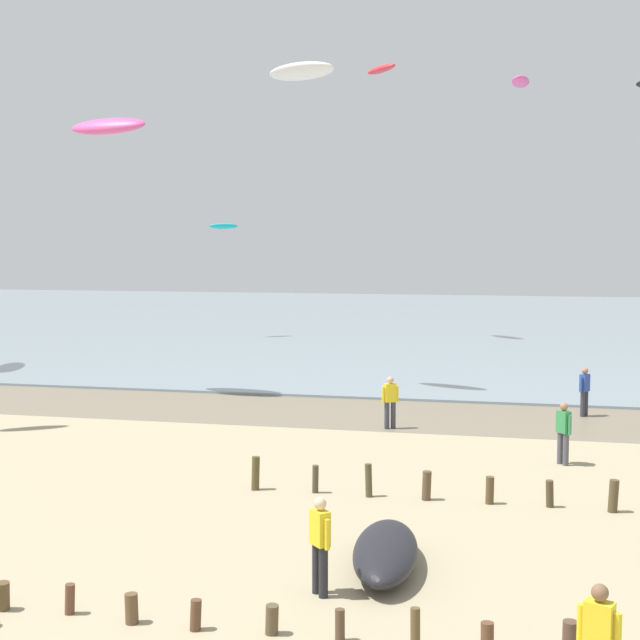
{
  "coord_description": "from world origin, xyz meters",
  "views": [
    {
      "loc": [
        7.85,
        -7.92,
        5.99
      ],
      "look_at": [
        3.53,
        11.5,
        4.28
      ],
      "focal_mm": 49.9,
      "sensor_mm": 36.0,
      "label": 1
    }
  ],
  "objects_px": {
    "person_trailing_behind": "(320,543)",
    "person_left_flank": "(390,401)",
    "kite_aloft_11": "(301,71)",
    "kite_aloft_7": "(108,126)",
    "person_by_waterline": "(563,431)",
    "person_right_flank": "(585,390)",
    "grounded_kite": "(386,552)",
    "kite_aloft_5": "(381,69)",
    "kite_aloft_6": "(223,226)",
    "kite_aloft_8": "(521,82)"
  },
  "relations": [
    {
      "from": "kite_aloft_5",
      "to": "kite_aloft_11",
      "type": "bearing_deg",
      "value": -42.02
    },
    {
      "from": "kite_aloft_5",
      "to": "grounded_kite",
      "type": "bearing_deg",
      "value": -32.64
    },
    {
      "from": "person_trailing_behind",
      "to": "person_left_flank",
      "type": "bearing_deg",
      "value": 93.15
    },
    {
      "from": "kite_aloft_6",
      "to": "kite_aloft_11",
      "type": "relative_size",
      "value": 0.61
    },
    {
      "from": "kite_aloft_11",
      "to": "kite_aloft_6",
      "type": "bearing_deg",
      "value": 139.26
    },
    {
      "from": "grounded_kite",
      "to": "kite_aloft_5",
      "type": "bearing_deg",
      "value": -176.23
    },
    {
      "from": "person_right_flank",
      "to": "kite_aloft_5",
      "type": "distance_m",
      "value": 29.84
    },
    {
      "from": "person_trailing_behind",
      "to": "kite_aloft_6",
      "type": "relative_size",
      "value": 0.91
    },
    {
      "from": "person_left_flank",
      "to": "person_trailing_behind",
      "type": "xyz_separation_m",
      "value": [
        0.77,
        -13.9,
        0.0
      ]
    },
    {
      "from": "kite_aloft_6",
      "to": "kite_aloft_11",
      "type": "bearing_deg",
      "value": 80.15
    },
    {
      "from": "person_right_flank",
      "to": "kite_aloft_5",
      "type": "relative_size",
      "value": 0.61
    },
    {
      "from": "person_right_flank",
      "to": "kite_aloft_6",
      "type": "distance_m",
      "value": 30.49
    },
    {
      "from": "person_trailing_behind",
      "to": "grounded_kite",
      "type": "relative_size",
      "value": 0.52
    },
    {
      "from": "person_by_waterline",
      "to": "person_trailing_behind",
      "type": "xyz_separation_m",
      "value": [
        -4.49,
        -10.24,
        0.0
      ]
    },
    {
      "from": "person_by_waterline",
      "to": "person_left_flank",
      "type": "height_order",
      "value": "same"
    },
    {
      "from": "kite_aloft_5",
      "to": "kite_aloft_7",
      "type": "height_order",
      "value": "kite_aloft_5"
    },
    {
      "from": "person_trailing_behind",
      "to": "kite_aloft_11",
      "type": "bearing_deg",
      "value": 104.58
    },
    {
      "from": "person_trailing_behind",
      "to": "kite_aloft_8",
      "type": "xyz_separation_m",
      "value": [
        3.17,
        24.49,
        11.85
      ]
    },
    {
      "from": "person_by_waterline",
      "to": "kite_aloft_8",
      "type": "height_order",
      "value": "kite_aloft_8"
    },
    {
      "from": "person_left_flank",
      "to": "kite_aloft_6",
      "type": "xyz_separation_m",
      "value": [
        -14.19,
        25.24,
        6.19
      ]
    },
    {
      "from": "person_by_waterline",
      "to": "person_right_flank",
      "type": "bearing_deg",
      "value": 81.67
    },
    {
      "from": "person_trailing_behind",
      "to": "kite_aloft_5",
      "type": "bearing_deg",
      "value": 97.29
    },
    {
      "from": "person_by_waterline",
      "to": "kite_aloft_11",
      "type": "height_order",
      "value": "kite_aloft_11"
    },
    {
      "from": "kite_aloft_8",
      "to": "kite_aloft_5",
      "type": "bearing_deg",
      "value": 38.31
    },
    {
      "from": "person_left_flank",
      "to": "person_right_flank",
      "type": "distance_m",
      "value": 7.23
    },
    {
      "from": "person_right_flank",
      "to": "kite_aloft_7",
      "type": "distance_m",
      "value": 20.36
    },
    {
      "from": "person_right_flank",
      "to": "grounded_kite",
      "type": "distance_m",
      "value": 16.66
    },
    {
      "from": "kite_aloft_6",
      "to": "grounded_kite",
      "type": "bearing_deg",
      "value": 75.65
    },
    {
      "from": "person_by_waterline",
      "to": "person_right_flank",
      "type": "xyz_separation_m",
      "value": [
        1.05,
        7.19,
        0.0
      ]
    },
    {
      "from": "kite_aloft_5",
      "to": "kite_aloft_8",
      "type": "bearing_deg",
      "value": -13.89
    },
    {
      "from": "kite_aloft_7",
      "to": "kite_aloft_11",
      "type": "xyz_separation_m",
      "value": [
        7.05,
        2.67,
        2.29
      ]
    },
    {
      "from": "kite_aloft_5",
      "to": "kite_aloft_8",
      "type": "distance_m",
      "value": 18.4
    },
    {
      "from": "person_by_waterline",
      "to": "person_right_flank",
      "type": "height_order",
      "value": "same"
    },
    {
      "from": "person_right_flank",
      "to": "kite_aloft_7",
      "type": "bearing_deg",
      "value": 178.55
    },
    {
      "from": "grounded_kite",
      "to": "kite_aloft_11",
      "type": "xyz_separation_m",
      "value": [
        -6.26,
        19.11,
        12.49
      ]
    },
    {
      "from": "person_trailing_behind",
      "to": "kite_aloft_5",
      "type": "relative_size",
      "value": 0.61
    },
    {
      "from": "kite_aloft_11",
      "to": "person_right_flank",
      "type": "bearing_deg",
      "value": 5.93
    },
    {
      "from": "kite_aloft_5",
      "to": "person_trailing_behind",
      "type": "bearing_deg",
      "value": -34.22
    },
    {
      "from": "kite_aloft_8",
      "to": "kite_aloft_11",
      "type": "height_order",
      "value": "kite_aloft_11"
    },
    {
      "from": "person_right_flank",
      "to": "person_trailing_behind",
      "type": "bearing_deg",
      "value": -107.64
    },
    {
      "from": "kite_aloft_7",
      "to": "person_trailing_behind",
      "type": "bearing_deg",
      "value": -45.68
    },
    {
      "from": "person_left_flank",
      "to": "kite_aloft_7",
      "type": "distance_m",
      "value": 15.61
    },
    {
      "from": "kite_aloft_11",
      "to": "person_trailing_behind",
      "type": "bearing_deg",
      "value": -53.5
    },
    {
      "from": "person_left_flank",
      "to": "kite_aloft_8",
      "type": "distance_m",
      "value": 16.37
    },
    {
      "from": "person_left_flank",
      "to": "kite_aloft_7",
      "type": "height_order",
      "value": "kite_aloft_7"
    },
    {
      "from": "person_by_waterline",
      "to": "person_right_flank",
      "type": "distance_m",
      "value": 7.27
    },
    {
      "from": "person_trailing_behind",
      "to": "person_by_waterline",
      "type": "bearing_deg",
      "value": 66.32
    },
    {
      "from": "person_by_waterline",
      "to": "kite_aloft_7",
      "type": "xyz_separation_m",
      "value": [
        -16.89,
        7.65,
        9.62
      ]
    },
    {
      "from": "person_trailing_behind",
      "to": "grounded_kite",
      "type": "xyz_separation_m",
      "value": [
        0.92,
        1.44,
        -0.59
      ]
    },
    {
      "from": "kite_aloft_5",
      "to": "kite_aloft_6",
      "type": "relative_size",
      "value": 1.5
    }
  ]
}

